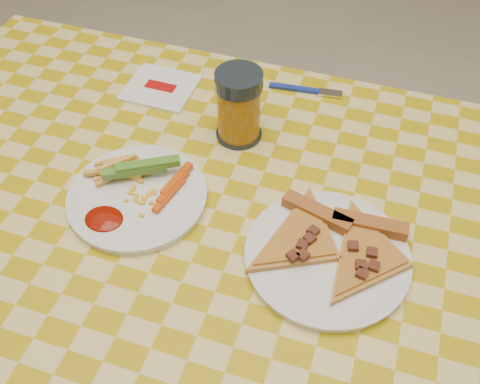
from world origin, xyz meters
name	(u,v)px	position (x,y,z in m)	size (l,w,h in m)	color
table	(209,254)	(0.00, 0.00, 0.68)	(1.28, 0.88, 0.76)	silver
plate_left	(138,197)	(-0.13, 0.02, 0.76)	(0.22, 0.22, 0.01)	white
plate_right	(327,257)	(0.19, 0.00, 0.76)	(0.24, 0.24, 0.01)	white
fries_veggies	(136,182)	(-0.13, 0.03, 0.78)	(0.19, 0.17, 0.04)	gold
pizza_slices	(333,243)	(0.19, 0.01, 0.78)	(0.26, 0.25, 0.02)	#D68842
drink_glass	(239,107)	(-0.02, 0.21, 0.82)	(0.08, 0.08, 0.13)	black
napkin	(161,87)	(-0.21, 0.29, 0.76)	(0.13, 0.12, 0.01)	white
fork	(306,90)	(0.07, 0.37, 0.76)	(0.14, 0.03, 0.01)	navy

